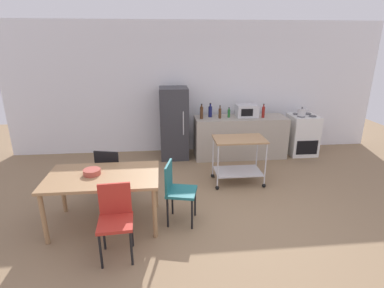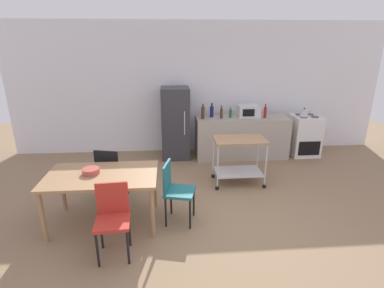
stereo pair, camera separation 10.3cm
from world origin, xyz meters
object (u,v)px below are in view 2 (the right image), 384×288
(bottle_soy_sauce, at_px, (203,113))
(bottle_sparkling_water, at_px, (265,112))
(bottle_vinegar, at_px, (212,111))
(microwave, at_px, (248,111))
(bottle_wine, at_px, (230,113))
(stove_oven, at_px, (304,135))
(chair_teal, at_px, (175,188))
(refrigerator, at_px, (176,123))
(bottle_sesame_oil, at_px, (221,113))
(chair_black, at_px, (111,170))
(chair_red, at_px, (113,215))
(kettle, at_px, (304,113))
(dining_table, at_px, (102,180))
(kitchen_cart, at_px, (239,153))
(fruit_bowl, at_px, (91,171))

(bottle_soy_sauce, xyz_separation_m, bottle_sparkling_water, (1.34, -0.02, -0.01))
(bottle_vinegar, relative_size, microwave, 0.66)
(bottle_wine, xyz_separation_m, microwave, (0.40, 0.03, 0.04))
(stove_oven, distance_m, bottle_soy_sauce, 2.39)
(chair_teal, xyz_separation_m, bottle_vinegar, (0.87, 2.57, 0.51))
(refrigerator, height_order, bottle_sparkling_water, refrigerator)
(bottle_sesame_oil, bearing_deg, bottle_sparkling_water, -1.37)
(stove_oven, bearing_deg, bottle_soy_sauce, -178.35)
(stove_oven, bearing_deg, bottle_vinegar, 177.84)
(chair_black, xyz_separation_m, bottle_sesame_oil, (2.06, 1.72, 0.50))
(microwave, bearing_deg, chair_red, -127.50)
(chair_red, distance_m, bottle_wine, 3.75)
(bottle_soy_sauce, xyz_separation_m, bottle_sesame_oil, (0.39, -0.00, -0.02))
(refrigerator, xyz_separation_m, bottle_soy_sauce, (0.58, -0.15, 0.26))
(refrigerator, distance_m, bottle_sesame_oil, 1.01)
(stove_oven, xyz_separation_m, bottle_vinegar, (-2.11, 0.08, 0.57))
(chair_red, bearing_deg, refrigerator, 71.37)
(refrigerator, distance_m, bottle_sparkling_water, 1.94)
(bottle_sparkling_water, distance_m, kettle, 0.86)
(bottle_wine, bearing_deg, microwave, 4.40)
(chair_red, distance_m, kettle, 4.74)
(chair_black, bearing_deg, kettle, -142.16)
(refrigerator, distance_m, kettle, 2.80)
(bottle_vinegar, relative_size, bottle_wine, 1.37)
(chair_black, distance_m, bottle_vinegar, 2.70)
(chair_black, relative_size, bottle_wine, 4.03)
(dining_table, height_order, kettle, kettle)
(refrigerator, bearing_deg, bottle_soy_sauce, -14.33)
(stove_oven, height_order, bottle_wine, bottle_wine)
(bottle_sesame_oil, bearing_deg, refrigerator, 171.24)
(microwave, height_order, bottle_sparkling_water, bottle_sparkling_water)
(chair_red, xyz_separation_m, kitchen_cart, (1.92, 1.78, 0.05))
(kitchen_cart, bearing_deg, bottle_soy_sauce, 111.75)
(chair_teal, xyz_separation_m, chair_black, (-1.01, 0.70, 0.00))
(bottle_vinegar, bearing_deg, kettle, -5.11)
(stove_oven, distance_m, bottle_vinegar, 2.19)
(chair_teal, height_order, chair_red, same)
(bottle_wine, bearing_deg, fruit_bowl, -134.94)
(refrigerator, distance_m, fruit_bowl, 2.78)
(dining_table, xyz_separation_m, chair_teal, (1.00, -0.04, -0.15))
(bottle_sparkling_water, bearing_deg, bottle_wine, 173.13)
(chair_red, bearing_deg, bottle_soy_sauce, 61.14)
(chair_teal, relative_size, bottle_vinegar, 2.94)
(refrigerator, xyz_separation_m, bottle_sparkling_water, (1.92, -0.17, 0.25))
(bottle_sesame_oil, bearing_deg, bottle_vinegar, 141.33)
(chair_red, distance_m, bottle_vinegar, 3.63)
(bottle_vinegar, xyz_separation_m, bottle_sesame_oil, (0.19, -0.15, -0.01))
(bottle_sparkling_water, bearing_deg, bottle_soy_sauce, 178.94)
(bottle_soy_sauce, bearing_deg, bottle_vinegar, 35.00)
(dining_table, distance_m, bottle_wine, 3.35)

